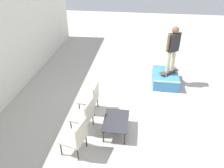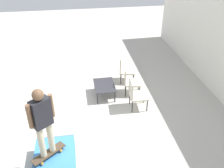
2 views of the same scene
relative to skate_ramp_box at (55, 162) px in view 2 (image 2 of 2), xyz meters
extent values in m
plane|color=#B7B2A8|center=(-1.58, 0.55, -0.20)|extent=(24.00, 24.00, 0.00)
cube|color=#3D84C6|center=(0.00, 0.00, 0.00)|extent=(1.21, 0.88, 0.41)
cylinder|color=#B7B7BC|center=(-0.60, 0.00, 0.20)|extent=(0.05, 0.88, 0.05)
cube|color=#473828|center=(-0.01, -0.11, 0.29)|extent=(0.64, 0.73, 0.02)
cylinder|color=gold|center=(0.23, -0.23, 0.25)|extent=(0.06, 0.06, 0.05)
cylinder|color=gold|center=(0.05, -0.37, 0.25)|extent=(0.06, 0.06, 0.05)
cylinder|color=gold|center=(-0.07, 0.15, 0.25)|extent=(0.06, 0.06, 0.05)
cylinder|color=gold|center=(-0.25, 0.01, 0.25)|extent=(0.06, 0.06, 0.05)
cylinder|color=#C6B793|center=(-0.07, -0.02, 0.68)|extent=(0.13, 0.13, 0.77)
cylinder|color=#C6B793|center=(0.06, -0.20, 0.68)|extent=(0.13, 0.13, 0.77)
cube|color=#232328|center=(-0.01, -0.11, 1.38)|extent=(0.39, 0.42, 0.61)
cylinder|color=brown|center=(-0.15, 0.08, 1.42)|extent=(0.09, 0.09, 0.52)
cylinder|color=brown|center=(0.14, -0.30, 1.42)|extent=(0.09, 0.09, 0.52)
sphere|color=brown|center=(-0.01, -0.11, 1.79)|extent=(0.22, 0.22, 0.22)
cube|color=#2D2D33|center=(-2.74, 1.46, 0.19)|extent=(0.93, 0.64, 0.02)
cylinder|color=#2D2D33|center=(-3.15, 1.19, -0.01)|extent=(0.04, 0.04, 0.38)
cylinder|color=#2D2D33|center=(-2.32, 1.19, -0.01)|extent=(0.04, 0.04, 0.38)
cylinder|color=#2D2D33|center=(-3.15, 1.73, -0.01)|extent=(0.04, 0.04, 0.38)
cylinder|color=#2D2D33|center=(-2.32, 1.73, -0.01)|extent=(0.04, 0.04, 0.38)
cylinder|color=black|center=(-3.26, 2.55, -0.01)|extent=(0.03, 0.03, 0.38)
cylinder|color=black|center=(-3.69, 2.64, -0.01)|extent=(0.03, 0.03, 0.38)
cylinder|color=black|center=(-3.36, 2.12, -0.01)|extent=(0.03, 0.03, 0.38)
cylinder|color=black|center=(-3.79, 2.21, -0.01)|extent=(0.03, 0.03, 0.38)
cube|color=beige|center=(-3.53, 2.38, 0.20)|extent=(0.62, 0.62, 0.05)
cube|color=beige|center=(-3.58, 2.14, 0.48)|extent=(0.52, 0.15, 0.50)
cylinder|color=black|center=(-2.48, 2.55, -0.01)|extent=(0.03, 0.03, 0.38)
cylinder|color=black|center=(-2.91, 2.64, -0.01)|extent=(0.03, 0.03, 0.38)
cylinder|color=black|center=(-2.56, 2.12, -0.01)|extent=(0.03, 0.03, 0.38)
cylinder|color=black|center=(-2.99, 2.20, -0.01)|extent=(0.03, 0.03, 0.38)
cube|color=beige|center=(-2.74, 2.38, 0.20)|extent=(0.61, 0.61, 0.05)
cube|color=beige|center=(-2.78, 2.14, 0.48)|extent=(0.52, 0.14, 0.50)
cylinder|color=black|center=(-1.71, 2.59, -0.01)|extent=(0.03, 0.03, 0.38)
cylinder|color=black|center=(-2.15, 2.61, -0.01)|extent=(0.03, 0.03, 0.38)
cylinder|color=black|center=(-1.74, 2.15, -0.01)|extent=(0.03, 0.03, 0.38)
cylinder|color=black|center=(-2.18, 2.17, -0.01)|extent=(0.03, 0.03, 0.38)
cube|color=beige|center=(-1.94, 2.38, 0.20)|extent=(0.55, 0.55, 0.05)
cube|color=beige|center=(-1.96, 2.14, 0.48)|extent=(0.52, 0.07, 0.50)
camera|label=1|loc=(-7.05, 0.97, 3.98)|focal=35.00mm
camera|label=2|loc=(3.95, 0.63, 4.34)|focal=40.00mm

